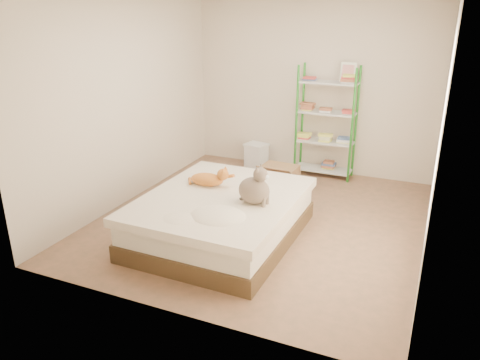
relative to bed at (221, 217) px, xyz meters
The scene contains 7 objects.
room 1.26m from the bed, 69.70° to the left, with size 3.81×4.21×2.61m.
bed is the anchor object (origin of this frame).
orange_cat 0.51m from the bed, 142.01° to the left, with size 0.47×0.25×0.19m, color #C96539, non-canonical shape.
grey_cat 0.62m from the bed, ahead, with size 0.31×0.37×0.42m, color #816A57, non-canonical shape.
shelf_unit 2.67m from the bed, 77.77° to the left, with size 0.88×0.36×1.74m.
cardboard_box 1.70m from the bed, 86.36° to the left, with size 0.52×0.50×0.41m.
white_bin 2.58m from the bed, 102.81° to the left, with size 0.40×0.37×0.39m.
Camera 1 is at (1.87, -5.00, 2.51)m, focal length 35.00 mm.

